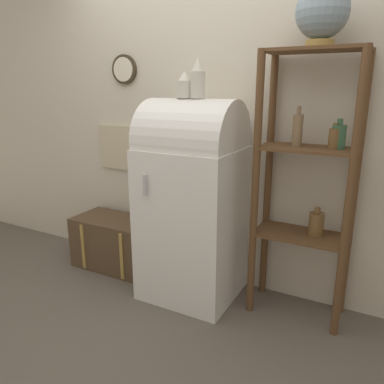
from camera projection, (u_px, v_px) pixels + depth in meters
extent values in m
plane|color=#60564C|center=(176.00, 306.00, 2.73)|extent=(12.00, 12.00, 0.00)
cube|color=beige|center=(213.00, 113.00, 2.85)|extent=(7.00, 0.05, 2.70)
cylinder|color=#382D1E|center=(124.00, 69.00, 3.08)|extent=(0.23, 0.03, 0.23)
cylinder|color=beige|center=(123.00, 69.00, 3.07)|extent=(0.19, 0.01, 0.19)
cube|color=#C6B793|center=(125.00, 148.00, 3.28)|extent=(0.54, 0.02, 0.38)
cube|color=white|center=(192.00, 223.00, 2.78)|extent=(0.67, 0.61, 1.13)
cylinder|color=white|center=(192.00, 141.00, 2.61)|extent=(0.66, 0.58, 0.58)
cylinder|color=#B7B7BC|center=(145.00, 185.00, 2.49)|extent=(0.02, 0.02, 0.15)
cube|color=brown|center=(117.00, 243.00, 3.29)|extent=(0.76, 0.40, 0.44)
cube|color=#AD8942|center=(83.00, 247.00, 3.21)|extent=(0.03, 0.01, 0.40)
cube|color=#AD8942|center=(122.00, 257.00, 3.02)|extent=(0.03, 0.01, 0.40)
cylinder|color=brown|center=(255.00, 192.00, 2.45)|extent=(0.05, 0.05, 1.76)
cylinder|color=brown|center=(349.00, 204.00, 2.19)|extent=(0.05, 0.05, 1.76)
cylinder|color=brown|center=(268.00, 182.00, 2.70)|extent=(0.05, 0.05, 1.76)
cylinder|color=brown|center=(354.00, 192.00, 2.43)|extent=(0.05, 0.05, 1.76)
cube|color=brown|center=(301.00, 235.00, 2.53)|extent=(0.60, 0.32, 0.02)
cube|color=brown|center=(308.00, 149.00, 2.37)|extent=(0.60, 0.32, 0.02)
cube|color=brown|center=(316.00, 50.00, 2.21)|extent=(0.60, 0.32, 0.02)
cylinder|color=brown|center=(316.00, 225.00, 2.47)|extent=(0.10, 0.10, 0.16)
cylinder|color=brown|center=(317.00, 211.00, 2.44)|extent=(0.04, 0.04, 0.04)
cylinder|color=brown|center=(334.00, 139.00, 2.28)|extent=(0.07, 0.07, 0.13)
cylinder|color=brown|center=(336.00, 126.00, 2.25)|extent=(0.03, 0.03, 0.03)
cylinder|color=#7F6647|center=(297.00, 130.00, 2.38)|extent=(0.06, 0.06, 0.20)
cylinder|color=#7F6647|center=(299.00, 110.00, 2.34)|extent=(0.03, 0.03, 0.05)
cylinder|color=#335B3D|center=(339.00, 137.00, 2.28)|extent=(0.09, 0.09, 0.15)
cylinder|color=#335B3D|center=(340.00, 122.00, 2.25)|extent=(0.03, 0.03, 0.04)
cylinder|color=#AD8942|center=(320.00, 44.00, 2.16)|extent=(0.16, 0.16, 0.04)
sphere|color=#7F939E|center=(323.00, 11.00, 2.12)|extent=(0.30, 0.30, 0.30)
cylinder|color=beige|center=(185.00, 90.00, 2.53)|extent=(0.11, 0.11, 0.11)
cone|color=beige|center=(184.00, 76.00, 2.51)|extent=(0.09, 0.09, 0.06)
cylinder|color=beige|center=(198.00, 85.00, 2.48)|extent=(0.10, 0.10, 0.17)
cone|color=beige|center=(198.00, 64.00, 2.45)|extent=(0.08, 0.08, 0.09)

